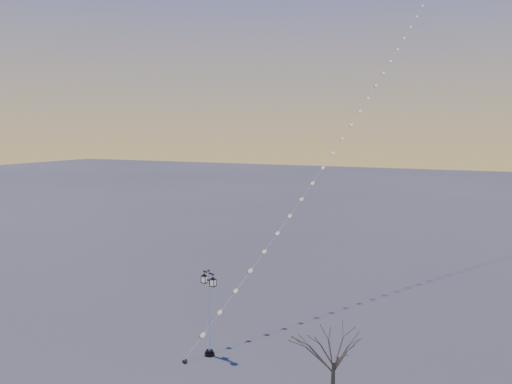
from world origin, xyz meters
The scene contains 4 objects.
ground centered at (0.00, 0.00, 0.00)m, with size 300.00×300.00×0.00m, color #464646.
street_lamp centered at (0.27, 0.94, 2.79)m, with size 1.20×0.79×5.04m.
bare_tree centered at (8.14, -1.25, 2.76)m, with size 2.40×2.40×3.98m.
kite_train centered at (5.09, 21.66, 18.40)m, with size 11.75×44.85×36.97m.
Camera 1 is at (13.93, -22.27, 12.75)m, focal length 34.62 mm.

